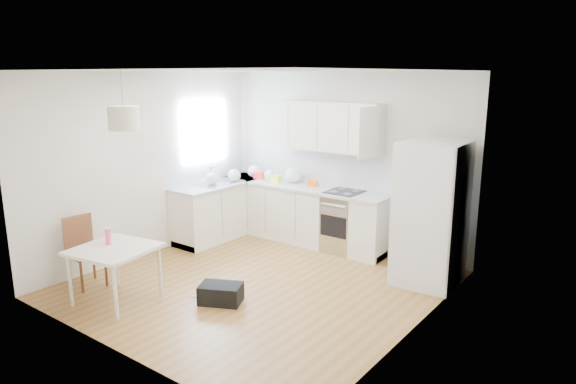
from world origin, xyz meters
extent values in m
plane|color=brown|center=(0.00, 0.00, 0.00)|extent=(4.20, 4.20, 0.00)
plane|color=white|center=(0.00, 0.00, 2.70)|extent=(4.20, 4.20, 0.00)
plane|color=beige|center=(0.00, 2.10, 1.35)|extent=(4.20, 0.00, 4.20)
plane|color=beige|center=(-2.10, 0.00, 1.35)|extent=(0.00, 4.20, 4.20)
plane|color=beige|center=(2.10, 0.00, 1.35)|extent=(0.00, 4.20, 4.20)
cube|color=#BFE0F9|center=(-2.09, 1.15, 1.75)|extent=(0.02, 1.00, 1.00)
cube|color=silver|center=(-0.60, 1.80, 0.44)|extent=(3.00, 0.60, 0.88)
cube|color=silver|center=(-1.80, 1.20, 0.44)|extent=(0.60, 1.80, 0.88)
cube|color=silver|center=(-0.60, 1.80, 0.90)|extent=(3.02, 0.64, 0.04)
cube|color=silver|center=(-1.80, 1.20, 0.90)|extent=(0.64, 1.82, 0.04)
cube|color=white|center=(-0.60, 2.09, 1.21)|extent=(3.00, 0.01, 0.58)
cube|color=white|center=(-2.09, 1.20, 1.21)|extent=(0.01, 1.80, 0.58)
cube|color=silver|center=(-0.15, 1.94, 1.88)|extent=(1.70, 0.32, 0.75)
cube|color=beige|center=(-1.02, -1.40, 0.66)|extent=(0.98, 0.98, 0.04)
cylinder|color=silver|center=(-1.32, -1.82, 0.32)|extent=(0.05, 0.05, 0.64)
cylinder|color=silver|center=(-0.61, -1.70, 0.32)|extent=(0.05, 0.05, 0.64)
cylinder|color=silver|center=(-1.43, -1.11, 0.32)|extent=(0.05, 0.05, 0.64)
cylinder|color=silver|center=(-0.72, -0.99, 0.32)|extent=(0.05, 0.05, 0.64)
cylinder|color=#EC417C|center=(-1.18, -1.36, 0.79)|extent=(0.07, 0.07, 0.22)
cube|color=black|center=(0.00, -0.69, 0.11)|extent=(0.58, 0.50, 0.23)
cylinder|color=#BBAF90|center=(-0.88, -1.24, 2.18)|extent=(0.44, 0.44, 0.27)
ellipsoid|color=white|center=(-1.62, 1.84, 1.03)|extent=(0.24, 0.20, 0.21)
ellipsoid|color=white|center=(-1.22, 1.77, 1.01)|extent=(0.21, 0.18, 0.19)
ellipsoid|color=white|center=(-0.83, 1.90, 1.05)|extent=(0.28, 0.24, 0.26)
ellipsoid|color=white|center=(-1.68, 1.40, 1.02)|extent=(0.23, 0.19, 0.20)
ellipsoid|color=white|center=(-1.78, 0.99, 1.02)|extent=(0.22, 0.19, 0.20)
cube|color=orange|center=(-0.42, 1.85, 0.97)|extent=(0.18, 0.14, 0.11)
cube|color=#F5FF28|center=(-1.08, 1.76, 0.98)|extent=(0.17, 0.11, 0.12)
cube|color=red|center=(-1.48, 1.80, 0.98)|extent=(0.19, 0.14, 0.12)
camera|label=1|loc=(4.04, -4.75, 2.66)|focal=32.00mm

